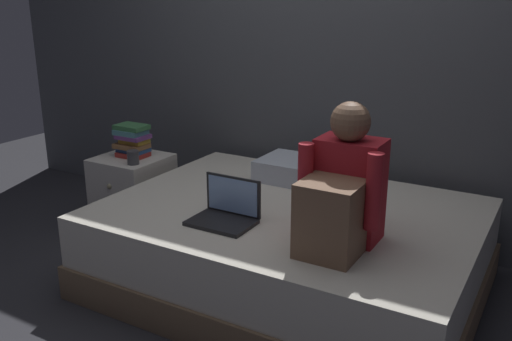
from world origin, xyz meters
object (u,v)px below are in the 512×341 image
laptop (226,211)px  pillow (305,171)px  person_sitting (342,193)px  bed (289,248)px  book_stack (132,141)px  mug (133,157)px  nightstand (134,193)px

laptop → pillow: bearing=85.1°
person_sitting → bed: bearing=144.0°
pillow → book_stack: 1.20m
book_stack → laptop: bearing=-25.9°
pillow → laptop: bearing=-94.9°
person_sitting → mug: person_sitting is taller
nightstand → mug: mug is taller
nightstand → book_stack: book_stack is taller
nightstand → laptop: size_ratio=1.63×
bed → pillow: size_ratio=3.57×
mug → nightstand: bearing=137.3°
pillow → book_stack: bearing=-168.0°
laptop → bed: bearing=60.0°
bed → laptop: 0.48m
bed → person_sitting: size_ratio=3.05×
person_sitting → mug: 1.62m
bed → laptop: bearing=-120.0°
bed → person_sitting: (0.41, -0.30, 0.49)m
pillow → mug: bearing=-159.6°
book_stack → bed: bearing=-8.9°
laptop → pillow: (0.07, 0.78, 0.01)m
bed → mug: mug is taller
bed → mug: (-1.17, 0.06, 0.34)m
bed → mug: bearing=177.0°
laptop → mug: laptop is taller
laptop → book_stack: bearing=154.1°
nightstand → mug: 0.35m
nightstand → pillow: size_ratio=0.93×
pillow → book_stack: book_stack is taller
nightstand → mug: (0.13, -0.12, 0.31)m
person_sitting → book_stack: person_sitting is taller
bed → person_sitting: bearing=-36.0°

